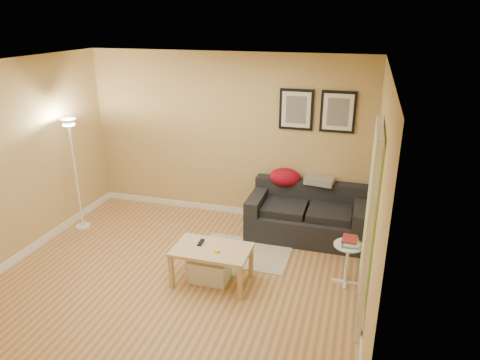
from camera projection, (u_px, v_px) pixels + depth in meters
The scene contains 24 objects.
floor at pixel (180, 276), 5.52m from camera, with size 4.50×4.50×0.00m, color tan.
ceiling at pixel (167, 65), 4.59m from camera, with size 4.50×4.50×0.00m, color white.
wall_back at pixel (227, 137), 6.85m from camera, with size 4.50×4.50×0.00m, color tan.
wall_front at pixel (63, 271), 3.26m from camera, with size 4.50×4.50×0.00m, color tan.
wall_left at pixel (14, 163), 5.64m from camera, with size 4.00×4.00×0.00m, color tan.
wall_right at pixel (376, 202), 4.47m from camera, with size 4.00×4.00×0.00m, color tan.
baseboard_back at pixel (228, 209), 7.28m from camera, with size 4.50×0.02×0.10m, color white.
baseboard_left at pixel (32, 248), 6.08m from camera, with size 0.02×4.00×0.10m, color white.
baseboard_right at pixel (363, 303), 4.91m from camera, with size 0.02×4.00×0.10m, color white.
sofa at pixel (307, 213), 6.40m from camera, with size 1.70×0.90×0.75m, color black, non-canonical shape.
red_throw at pixel (285, 177), 6.65m from camera, with size 0.48×0.36×0.28m, color maroon, non-canonical shape.
plaid_throw at pixel (319, 181), 6.50m from camera, with size 0.42×0.26×0.10m, color tan, non-canonical shape.
framed_print_left at pixel (296, 109), 6.37m from camera, with size 0.50×0.04×0.60m, color black, non-canonical shape.
framed_print_right at pixel (338, 112), 6.21m from camera, with size 0.50×0.04×0.60m, color black, non-canonical shape.
area_rug at pixel (244, 252), 6.05m from camera, with size 1.25×0.85×0.01m, color #C1BA99.
green_runner at pixel (216, 263), 5.80m from camera, with size 0.70×0.50×0.01m, color #668C4C.
coffee_table at pixel (212, 265), 5.32m from camera, with size 0.93×0.57×0.47m, color tan, non-canonical shape.
remote_control at pixel (201, 242), 5.36m from camera, with size 0.05×0.16×0.02m, color black.
tape_roll at pixel (217, 251), 5.16m from camera, with size 0.07×0.07×0.03m, color yellow.
storage_bin at pixel (210, 269), 5.39m from camera, with size 0.48×0.35×0.29m, color white, non-canonical shape.
side_table at pixel (347, 264), 5.28m from camera, with size 0.35×0.35×0.54m, color white, non-canonical shape.
book_stack at pixel (350, 241), 5.18m from camera, with size 0.19×0.25×0.08m, color teal, non-canonical shape.
floor_lamp at pixel (76, 178), 6.51m from camera, with size 0.22×0.22×1.72m, color white, non-canonical shape.
doorway at pixel (368, 232), 4.44m from camera, with size 0.12×1.01×2.13m, color white, non-canonical shape.
Camera 1 is at (2.06, -4.32, 3.10)m, focal length 32.62 mm.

